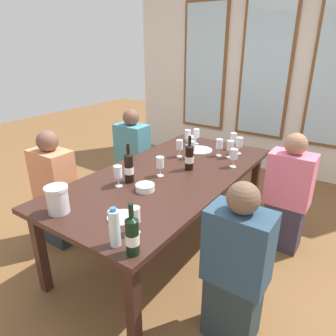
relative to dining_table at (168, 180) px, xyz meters
name	(u,v)px	position (x,y,z in m)	size (l,w,h in m)	color
ground_plane	(168,243)	(0.00, 0.00, -0.68)	(12.00, 12.00, 0.00)	brown
back_wall_with_windows	(266,70)	(0.00, 2.43, 0.77)	(4.30, 0.10, 2.90)	silver
dining_table	(168,180)	(0.00, 0.00, 0.00)	(1.10, 2.26, 0.74)	#392019
white_plate_0	(123,217)	(0.17, -0.79, 0.07)	(0.20, 0.20, 0.01)	white
white_plate_1	(199,150)	(-0.08, 0.70, 0.07)	(0.28, 0.28, 0.01)	white
metal_pitcher	(58,199)	(-0.23, -0.97, 0.16)	(0.16, 0.16, 0.19)	silver
wine_bottle_0	(189,157)	(0.11, 0.18, 0.18)	(0.08, 0.08, 0.31)	black
wine_bottle_1	(132,235)	(0.47, -1.03, 0.18)	(0.08, 0.08, 0.31)	black
wine_bottle_2	(129,167)	(-0.16, -0.33, 0.19)	(0.08, 0.08, 0.33)	black
tasting_bowl_0	(191,139)	(-0.32, 0.94, 0.09)	(0.13, 0.13, 0.05)	white
tasting_bowl_1	(145,187)	(0.04, -0.38, 0.09)	(0.15, 0.15, 0.05)	white
water_bottle	(114,228)	(0.34, -1.02, 0.18)	(0.06, 0.06, 0.24)	white
wine_glass_0	(233,138)	(0.19, 0.96, 0.19)	(0.07, 0.07, 0.17)	white
wine_glass_1	(239,142)	(0.31, 0.84, 0.19)	(0.07, 0.07, 0.17)	white
wine_glass_2	(219,145)	(0.17, 0.66, 0.18)	(0.07, 0.07, 0.17)	white
wine_glass_3	(180,146)	(-0.15, 0.41, 0.18)	(0.07, 0.07, 0.17)	white
wine_glass_4	(192,146)	(-0.03, 0.44, 0.19)	(0.07, 0.07, 0.17)	white
wine_glass_5	(234,155)	(0.41, 0.46, 0.19)	(0.07, 0.07, 0.17)	white
wine_glass_6	(135,216)	(0.35, -0.87, 0.18)	(0.07, 0.07, 0.17)	white
wine_glass_7	(188,135)	(-0.27, 0.78, 0.18)	(0.07, 0.07, 0.17)	white
wine_glass_8	(118,173)	(-0.18, -0.44, 0.18)	(0.07, 0.07, 0.17)	white
wine_glass_9	(160,163)	(-0.02, -0.09, 0.19)	(0.07, 0.07, 0.17)	white
wine_glass_10	(230,146)	(0.28, 0.68, 0.19)	(0.07, 0.07, 0.17)	white
wine_glass_11	(196,134)	(-0.21, 0.88, 0.19)	(0.07, 0.07, 0.17)	white
seated_person_0	(133,158)	(-0.90, 0.56, -0.15)	(0.38, 0.24, 1.11)	#3A233B
seated_person_1	(287,196)	(0.90, 0.59, -0.15)	(0.38, 0.24, 1.11)	#383040
seated_person_2	(55,192)	(-0.90, -0.54, -0.15)	(0.38, 0.24, 1.11)	#262E33
seated_person_3	(236,269)	(0.90, -0.58, -0.15)	(0.38, 0.24, 1.11)	#273439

